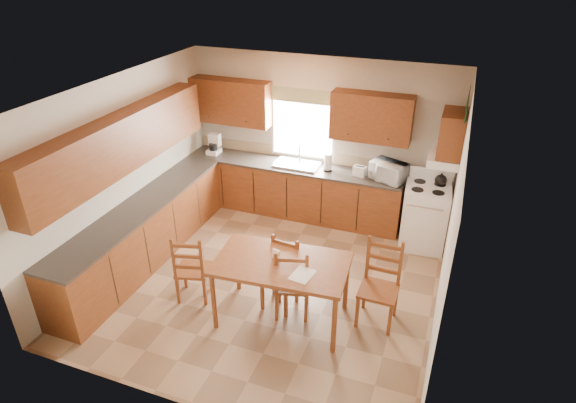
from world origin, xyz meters
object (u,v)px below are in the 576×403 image
(chair_near_left, at_px, (193,265))
(chair_far_right, at_px, (379,286))
(stove, at_px, (424,217))
(chair_far_left, at_px, (280,276))
(microwave, at_px, (389,171))
(dining_table, at_px, (282,291))
(chair_near_right, at_px, (292,280))

(chair_near_left, distance_m, chair_far_right, 2.41)
(stove, bearing_deg, chair_far_left, -130.11)
(microwave, xyz_separation_m, chair_near_left, (-2.06, -2.59, -0.57))
(stove, xyz_separation_m, dining_table, (-1.46, -2.37, -0.06))
(stove, bearing_deg, chair_near_right, -125.77)
(microwave, relative_size, chair_far_right, 0.45)
(chair_near_left, distance_m, chair_far_left, 1.16)
(chair_far_left, bearing_deg, microwave, 75.06)
(stove, xyz_separation_m, chair_far_right, (-0.32, -2.01, 0.06))
(stove, bearing_deg, microwave, 157.46)
(stove, relative_size, chair_far_left, 1.04)
(chair_near_right, height_order, chair_far_right, chair_far_right)
(dining_table, bearing_deg, chair_near_left, 175.94)
(dining_table, relative_size, chair_near_left, 1.60)
(chair_near_left, xyz_separation_m, chair_far_right, (2.38, 0.36, 0.05))
(chair_near_right, xyz_separation_m, chair_far_left, (-0.20, 0.06, -0.03))
(chair_near_left, bearing_deg, chair_far_right, 173.45)
(microwave, distance_m, chair_far_left, 2.61)
(stove, height_order, chair_far_left, stove)
(chair_near_left, relative_size, chair_far_left, 1.05)
(microwave, bearing_deg, dining_table, -86.97)
(chair_far_left, height_order, chair_far_right, chair_far_right)
(stove, height_order, chair_near_left, chair_near_left)
(dining_table, xyz_separation_m, chair_far_right, (1.13, 0.35, 0.12))
(stove, distance_m, microwave, 0.89)
(dining_table, distance_m, chair_far_left, 0.24)
(dining_table, bearing_deg, chair_far_right, 12.89)
(chair_near_left, relative_size, chair_far_right, 0.91)
(stove, height_order, microwave, microwave)
(chair_far_left, bearing_deg, dining_table, -56.03)
(stove, height_order, dining_table, stove)
(chair_near_left, bearing_deg, microwave, -143.59)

